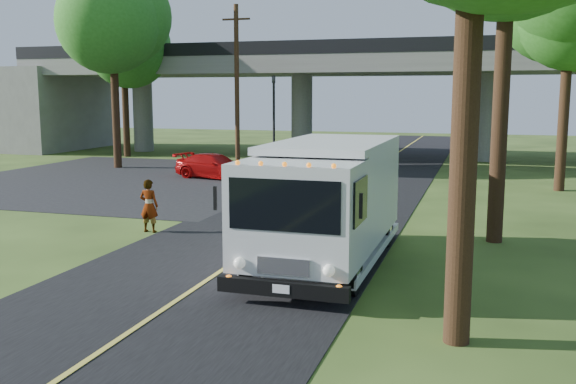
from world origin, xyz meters
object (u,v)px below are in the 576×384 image
at_px(tree_left_far, 125,42).
at_px(pedestrian, 149,206).
at_px(utility_pole, 237,86).
at_px(step_van, 326,199).
at_px(tree_left_lot, 114,24).
at_px(red_sedan, 215,166).
at_px(traffic_signal, 274,110).

height_order(tree_left_far, pedestrian, tree_left_far).
bearing_deg(utility_pole, pedestrian, -77.52).
distance_m(step_van, pedestrian, 6.39).
relative_size(tree_left_lot, red_sedan, 2.50).
bearing_deg(traffic_signal, utility_pole, -126.87).
bearing_deg(traffic_signal, step_van, -68.45).
bearing_deg(tree_left_lot, utility_pole, 18.97).
xyz_separation_m(tree_left_far, step_van, (19.00, -22.60, -5.82)).
bearing_deg(tree_left_lot, step_van, -46.07).
height_order(traffic_signal, tree_left_far, tree_left_far).
distance_m(traffic_signal, pedestrian, 19.00).
distance_m(utility_pole, pedestrian, 17.54).
relative_size(traffic_signal, step_van, 0.73).
bearing_deg(step_van, red_sedan, 123.16).
height_order(traffic_signal, step_van, traffic_signal).
distance_m(traffic_signal, tree_left_lot, 10.01).
distance_m(step_van, red_sedan, 16.81).
relative_size(tree_left_far, red_sedan, 2.36).
bearing_deg(step_van, tree_left_far, 130.44).
relative_size(step_van, red_sedan, 1.71).
xyz_separation_m(tree_left_far, pedestrian, (12.99, -20.56, -6.64)).
relative_size(traffic_signal, utility_pole, 0.58).
xyz_separation_m(traffic_signal, red_sedan, (-0.88, -6.66, -2.59)).
bearing_deg(step_van, tree_left_lot, 134.32).
relative_size(traffic_signal, red_sedan, 1.24).
bearing_deg(tree_left_lot, tree_left_far, 116.57).
bearing_deg(step_van, traffic_signal, 111.94).
bearing_deg(traffic_signal, tree_left_lot, -151.89).
bearing_deg(red_sedan, pedestrian, -153.10).
xyz_separation_m(red_sedan, pedestrian, (3.08, -12.06, 0.20)).
bearing_deg(pedestrian, tree_left_lot, -55.47).
height_order(utility_pole, tree_left_lot, tree_left_lot).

